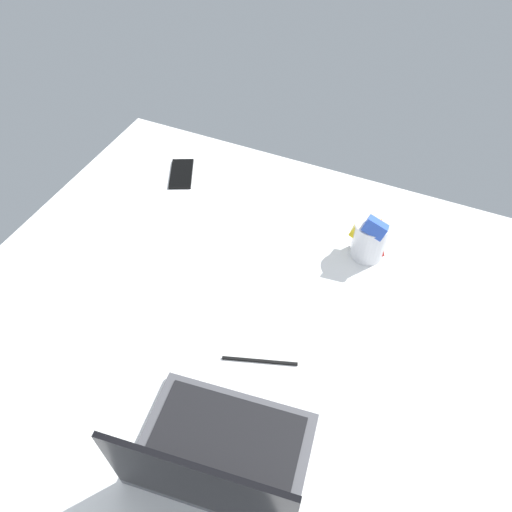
{
  "coord_description": "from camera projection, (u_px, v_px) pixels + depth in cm",
  "views": [
    {
      "loc": [
        -10.36,
        51.47,
        114.89
      ],
      "look_at": [
        22.32,
        -21.98,
        24.0
      ],
      "focal_mm": 33.9,
      "sensor_mm": 36.0,
      "label": 1
    }
  ],
  "objects": [
    {
      "name": "laptop",
      "position": [
        218.0,
        457.0,
        0.9
      ],
      "size": [
        35.66,
        27.02,
        23.0
      ],
      "rotation": [
        0.0,
        0.0,
        0.13
      ],
      "color": "#4C4C51",
      "rests_on": "bed_mattress"
    },
    {
      "name": "snack_cup",
      "position": [
        370.0,
        238.0,
        1.25
      ],
      "size": [
        10.12,
        9.0,
        14.72
      ],
      "color": "silver",
      "rests_on": "bed_mattress"
    },
    {
      "name": "bed_mattress",
      "position": [
        305.0,
        391.0,
        1.13
      ],
      "size": [
        180.0,
        140.0,
        18.0
      ],
      "primitive_type": "cube",
      "color": "white",
      "rests_on": "ground"
    },
    {
      "name": "charger_cable",
      "position": [
        260.0,
        361.0,
        1.08
      ],
      "size": [
        16.32,
        5.95,
        0.6
      ],
      "primitive_type": "cube",
      "rotation": [
        0.0,
        0.0,
        0.32
      ],
      "color": "black",
      "rests_on": "bed_mattress"
    },
    {
      "name": "cell_phone",
      "position": [
        181.0,
        174.0,
        1.52
      ],
      "size": [
        12.12,
        15.56,
        0.8
      ],
      "primitive_type": "cube",
      "rotation": [
        0.0,
        0.0,
        0.44
      ],
      "color": "black",
      "rests_on": "bed_mattress"
    }
  ]
}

